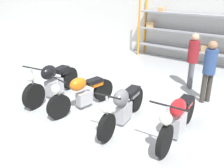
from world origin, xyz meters
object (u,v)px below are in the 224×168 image
at_px(motorcycle_black, 52,82).
at_px(motorcycle_orange, 82,93).
at_px(shelving_rack, 188,32).
at_px(motorcycle_red, 178,118).
at_px(person_browsing, 209,67).
at_px(person_near_rack, 193,57).
at_px(motorcycle_grey, 123,106).

height_order(motorcycle_black, motorcycle_orange, motorcycle_black).
distance_m(shelving_rack, motorcycle_red, 5.87).
relative_size(motorcycle_orange, motorcycle_red, 0.97).
bearing_deg(person_browsing, motorcycle_red, 126.17).
distance_m(shelving_rack, motorcycle_orange, 5.77).
relative_size(shelving_rack, motorcycle_red, 2.11).
xyz_separation_m(motorcycle_orange, person_near_rack, (1.71, 3.04, 0.53)).
height_order(shelving_rack, motorcycle_grey, shelving_rack).
bearing_deg(motorcycle_orange, person_near_rack, 160.18).
xyz_separation_m(motorcycle_orange, motorcycle_red, (2.47, 0.20, 0.02)).
distance_m(motorcycle_orange, person_browsing, 3.37).
xyz_separation_m(shelving_rack, motorcycle_black, (-1.67, -5.65, -0.74)).
height_order(motorcycle_orange, person_near_rack, person_near_rack).
bearing_deg(motorcycle_red, shelving_rack, -164.09).
xyz_separation_m(shelving_rack, motorcycle_red, (1.94, -5.49, -0.73)).
distance_m(motorcycle_black, person_near_rack, 4.16).
bearing_deg(person_near_rack, person_browsing, 102.86).
bearing_deg(motorcycle_red, motorcycle_orange, -88.90).
bearing_deg(motorcycle_red, motorcycle_black, -91.06).
relative_size(motorcycle_black, motorcycle_grey, 1.02).
bearing_deg(motorcycle_orange, motorcycle_red, 104.13).
height_order(motorcycle_orange, person_browsing, person_browsing).
bearing_deg(person_near_rack, motorcycle_black, 15.99).
height_order(shelving_rack, person_near_rack, shelving_rack).
relative_size(motorcycle_red, person_browsing, 1.25).
bearing_deg(person_browsing, motorcycle_black, 66.94).
xyz_separation_m(motorcycle_black, motorcycle_orange, (1.14, -0.04, -0.01)).
height_order(shelving_rack, person_browsing, shelving_rack).
bearing_deg(shelving_rack, person_browsing, -61.08).
distance_m(shelving_rack, motorcycle_grey, 5.78).
height_order(motorcycle_grey, motorcycle_red, motorcycle_red).
bearing_deg(person_near_rack, motorcycle_grey, 50.94).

